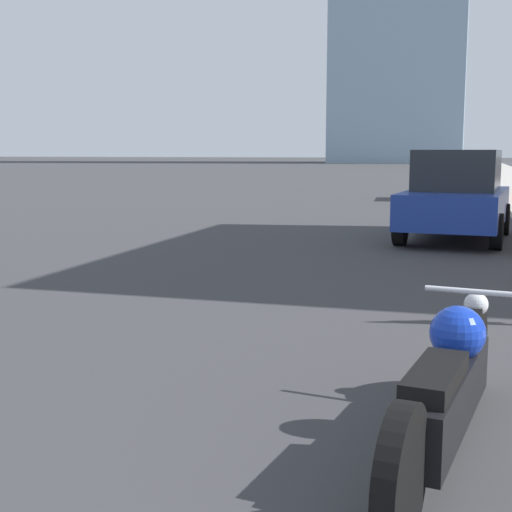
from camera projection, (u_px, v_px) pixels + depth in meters
motorcycle at (448, 386)px, 3.87m from camera, size 0.69×2.64×0.77m
parked_car_blue at (456, 196)px, 13.29m from camera, size 2.09×4.00×1.68m
parked_car_red at (462, 175)px, 24.24m from camera, size 2.26×4.68×1.68m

